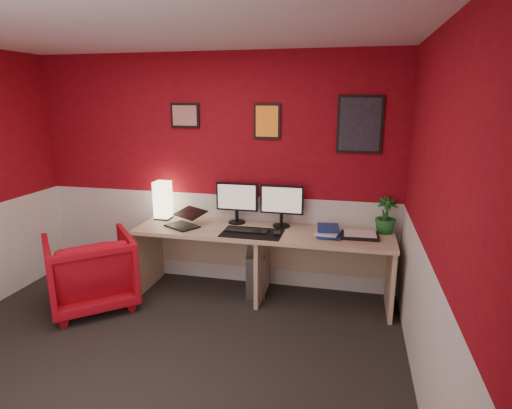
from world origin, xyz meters
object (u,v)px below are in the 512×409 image
Objects in this scene: laptop at (182,217)px; zen_tray at (360,236)px; desk at (262,264)px; monitor_right at (282,199)px; shoji_lamp at (163,201)px; armchair at (91,271)px; monitor_left at (237,197)px; potted_plant at (386,215)px; pc_tower at (256,271)px.

laptop is 0.94× the size of zen_tray.
monitor_right reaches higher than desk.
desk is at bearing -8.69° from shoji_lamp.
laptop is 1.05m from monitor_right.
armchair is at bearing -117.11° from laptop.
monitor_left is at bearing 169.19° from armchair.
monitor_left reaches higher than potted_plant.
monitor_right reaches higher than zen_tray.
monitor_left and monitor_right have the same top height.
shoji_lamp is 0.84m from monitor_left.
shoji_lamp reaches higher than potted_plant.
monitor_left is at bearing 179.88° from potted_plant.
monitor_right is at bearing 0.43° from pc_tower.
zen_tray reaches higher than desk.
desk is 0.76m from monitor_left.
desk is 4.48× the size of monitor_right.
desk is 4.48× the size of monitor_left.
pc_tower is (-1.05, 0.12, -0.52)m from zen_tray.
shoji_lamp is 1.21× the size of laptop.
monitor_left is 1.66× the size of zen_tray.
laptop is at bearing -172.52° from potted_plant.
laptop is 0.61m from monitor_left.
armchair is (-0.46, -0.74, -0.56)m from shoji_lamp.
monitor_left is (0.83, 0.03, 0.09)m from shoji_lamp.
armchair is (-1.78, -0.74, -0.65)m from monitor_right.
zen_tray is (1.80, 0.08, -0.09)m from laptop.
zen_tray is (0.80, -0.17, -0.28)m from monitor_right.
zen_tray is at bearing -17.72° from pc_tower.
monitor_left is 1.53m from potted_plant.
monitor_right is 1.29× the size of pc_tower.
desk is 1.71m from armchair.
monitor_left reaches higher than desk.
desk is 7.88× the size of laptop.
monitor_left is 1.33m from zen_tray.
laptop reaches higher than armchair.
armchair is (-1.53, -0.68, 0.14)m from pc_tower.
pc_tower is (0.23, -0.08, -0.80)m from monitor_left.
monitor_right is 0.86m from zen_tray.
monitor_right is 2.04m from armchair.
zen_tray is 1.18m from pc_tower.
pc_tower is (0.75, 0.19, -0.61)m from laptop.
monitor_right is (1.00, 0.25, 0.18)m from laptop.
shoji_lamp is at bearing 171.31° from desk.
shoji_lamp is 2.13m from zen_tray.
laptop is at bearing -175.53° from desk.
shoji_lamp reaches higher than laptop.
monitor_right reaches higher than laptop.
potted_plant is at bearing 38.42° from zen_tray.
laptop is at bearing 170.96° from armchair.
armchair reaches higher than pc_tower.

